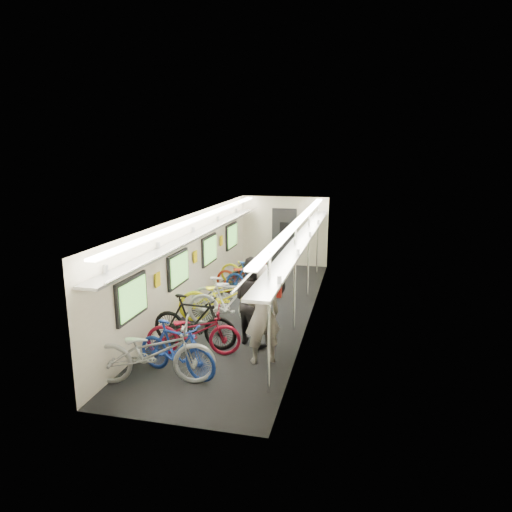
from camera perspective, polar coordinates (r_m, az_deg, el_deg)
The scene contains 15 objects.
train_car_shell at distance 11.81m, azimuth -1.64°, elevation 1.99°, with size 10.00×10.00×10.00m.
bicycle_0 at distance 8.09m, azimuth -12.81°, elevation -11.64°, with size 0.75×2.15×1.13m, color #9C9DA1.
bicycle_1 at distance 8.30m, azimuth -9.89°, elevation -11.38°, with size 0.47×1.65×0.99m, color #193596.
bicycle_2 at distance 9.03m, azimuth -7.81°, elevation -9.35°, with size 0.64×1.83×0.96m, color maroon.
bicycle_3 at distance 9.37m, azimuth -7.71°, elevation -8.09°, with size 0.51×1.82×1.09m, color black.
bicycle_4 at distance 10.76m, azimuth -3.90°, elevation -5.09°, with size 0.76×2.17×1.14m, color yellow.
bicycle_5 at distance 10.39m, azimuth -3.41°, elevation -5.70°, with size 0.54×1.91×1.15m, color silver.
bicycle_6 at distance 11.23m, azimuth -3.02°, elevation -4.54°, with size 0.70×2.00×1.05m, color silver.
bicycle_7 at distance 12.36m, azimuth -0.57°, elevation -3.05°, with size 0.46×1.65×0.99m, color navy.
bicycle_8 at distance 12.57m, azimuth -1.10°, elevation -2.71°, with size 0.68×1.94×1.02m, color maroon.
bicycle_9 at distance 12.73m, azimuth 0.26°, elevation -2.61°, with size 0.46×1.62×0.98m, color black.
bicycle_10 at distance 13.62m, azimuth -0.69°, elevation -1.61°, with size 0.64×1.84×0.96m, color #BEBE11.
passenger_near at distance 8.50m, azimuth 0.82°, elevation -7.27°, with size 0.69×0.46×1.90m, color gray.
passenger_mid at distance 9.35m, azimuth -0.42°, elevation -5.60°, with size 0.89×0.70×1.84m, color black.
backpack at distance 8.99m, azimuth 2.38°, elevation -3.95°, with size 0.26×0.14×0.38m, color #A61610.
Camera 1 is at (2.61, -10.49, 3.87)m, focal length 32.00 mm.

